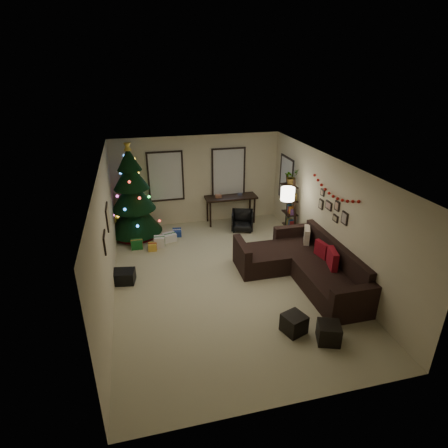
{
  "coord_description": "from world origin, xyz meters",
  "views": [
    {
      "loc": [
        -1.79,
        -7.01,
        4.64
      ],
      "look_at": [
        0.1,
        0.6,
        1.15
      ],
      "focal_mm": 29.38,
      "sensor_mm": 36.0,
      "label": 1
    }
  ],
  "objects": [
    {
      "name": "bookshelf",
      "position": [
        2.3,
        1.76,
        0.88
      ],
      "size": [
        0.3,
        0.53,
        1.81
      ],
      "color": "black",
      "rests_on": "floor"
    },
    {
      "name": "pillow_red_b",
      "position": [
        2.21,
        -0.28,
        0.64
      ],
      "size": [
        0.18,
        0.41,
        0.4
      ],
      "primitive_type": "cube",
      "rotation": [
        0.0,
        0.0,
        0.18
      ],
      "color": "maroon",
      "rests_on": "sofa"
    },
    {
      "name": "floor_lamp",
      "position": [
        1.95,
        1.25,
        1.41
      ],
      "size": [
        0.36,
        0.36,
        1.69
      ],
      "rotation": [
        0.0,
        0.0,
        -0.18
      ],
      "color": "black",
      "rests_on": "floor"
    },
    {
      "name": "wall_back",
      "position": [
        0.0,
        3.5,
        1.35
      ],
      "size": [
        5.0,
        0.0,
        5.0
      ],
      "primitive_type": "plane",
      "rotation": [
        1.57,
        0.0,
        0.0
      ],
      "color": "beige",
      "rests_on": "floor"
    },
    {
      "name": "storage_bin",
      "position": [
        -2.33,
        0.48,
        0.15
      ],
      "size": [
        0.64,
        0.48,
        0.29
      ],
      "primitive_type": "cube",
      "rotation": [
        0.0,
        0.0,
        -0.17
      ],
      "color": "black",
      "rests_on": "floor"
    },
    {
      "name": "stocking_right",
      "position": [
        0.19,
        3.57,
        1.52
      ],
      "size": [
        0.2,
        0.05,
        0.36
      ],
      "color": "#990F0C",
      "rests_on": "wall_back"
    },
    {
      "name": "stocking_left",
      "position": [
        -0.14,
        3.6,
        1.56
      ],
      "size": [
        0.2,
        0.05,
        0.36
      ],
      "color": "#990F0C",
      "rests_on": "wall_back"
    },
    {
      "name": "desk",
      "position": [
        0.97,
        3.22,
        0.75
      ],
      "size": [
        1.58,
        0.56,
        0.85
      ],
      "color": "black",
      "rests_on": "floor"
    },
    {
      "name": "sofa",
      "position": [
        1.8,
        -0.33,
        0.31
      ],
      "size": [
        2.16,
        3.11,
        0.93
      ],
      "color": "black",
      "rests_on": "floor"
    },
    {
      "name": "window_right_wall",
      "position": [
        2.47,
        2.55,
        1.5
      ],
      "size": [
        0.06,
        0.9,
        1.3
      ],
      "color": "#728CB2",
      "rests_on": "wall_right"
    },
    {
      "name": "window_back_right",
      "position": [
        0.95,
        3.47,
        1.55
      ],
      "size": [
        1.05,
        0.06,
        1.5
      ],
      "color": "#728CB2",
      "rests_on": "wall_back"
    },
    {
      "name": "wall_right",
      "position": [
        2.5,
        0.0,
        1.35
      ],
      "size": [
        0.0,
        7.0,
        7.0
      ],
      "primitive_type": "plane",
      "rotation": [
        1.57,
        0.0,
        -1.57
      ],
      "color": "beige",
      "rests_on": "floor"
    },
    {
      "name": "ottoman_near",
      "position": [
        0.79,
        -2.02,
        0.18
      ],
      "size": [
        0.49,
        0.49,
        0.37
      ],
      "primitive_type": "cube",
      "rotation": [
        0.0,
        0.0,
        0.34
      ],
      "color": "black",
      "rests_on": "floor"
    },
    {
      "name": "ceiling",
      "position": [
        0.0,
        0.0,
        2.7
      ],
      "size": [
        7.0,
        7.0,
        0.0
      ],
      "primitive_type": "plane",
      "rotation": [
        3.14,
        0.0,
        0.0
      ],
      "color": "white",
      "rests_on": "floor"
    },
    {
      "name": "art_abstract",
      "position": [
        -2.48,
        -0.47,
        1.51
      ],
      "size": [
        0.04,
        0.45,
        0.35
      ],
      "color": "black",
      "rests_on": "wall_left"
    },
    {
      "name": "floor",
      "position": [
        0.0,
        0.0,
        0.0
      ],
      "size": [
        7.0,
        7.0,
        0.0
      ],
      "primitive_type": "plane",
      "color": "#BAB28D",
      "rests_on": "ground"
    },
    {
      "name": "christmas_tree",
      "position": [
        -1.94,
        2.94,
        1.15
      ],
      "size": [
        1.5,
        1.5,
        2.78
      ],
      "rotation": [
        0.0,
        0.0,
        -0.08
      ],
      "color": "black",
      "rests_on": "floor"
    },
    {
      "name": "gallery",
      "position": [
        2.48,
        -0.07,
        1.57
      ],
      "size": [
        0.03,
        1.25,
        0.54
      ],
      "color": "black",
      "rests_on": "wall_right"
    },
    {
      "name": "ottoman_far",
      "position": [
        1.29,
        -2.41,
        0.19
      ],
      "size": [
        0.5,
        0.5,
        0.37
      ],
      "primitive_type": "cube",
      "rotation": [
        0.0,
        0.0,
        -0.34
      ],
      "color": "black",
      "rests_on": "floor"
    },
    {
      "name": "pillow_red_a",
      "position": [
        2.21,
        -0.77,
        0.64
      ],
      "size": [
        0.25,
        0.51,
        0.5
      ],
      "primitive_type": "cube",
      "rotation": [
        0.0,
        0.0,
        -0.25
      ],
      "color": "maroon",
      "rests_on": "sofa"
    },
    {
      "name": "wall_left",
      "position": [
        -2.5,
        0.0,
        1.35
      ],
      "size": [
        0.0,
        7.0,
        7.0
      ],
      "primitive_type": "plane",
      "rotation": [
        1.57,
        0.0,
        1.57
      ],
      "color": "beige",
      "rests_on": "floor"
    },
    {
      "name": "pillow_cream",
      "position": [
        2.21,
        0.5,
        0.63
      ],
      "size": [
        0.31,
        0.47,
        0.46
      ],
      "primitive_type": "cube",
      "rotation": [
        0.0,
        0.0,
        -0.43
      ],
      "color": "#C1B19C",
      "rests_on": "sofa"
    },
    {
      "name": "wall_front",
      "position": [
        0.0,
        -3.5,
        1.35
      ],
      "size": [
        5.0,
        0.0,
        5.0
      ],
      "primitive_type": "plane",
      "rotation": [
        -1.57,
        0.0,
        0.0
      ],
      "color": "beige",
      "rests_on": "floor"
    },
    {
      "name": "window_back_left",
      "position": [
        -0.95,
        3.47,
        1.55
      ],
      "size": [
        1.05,
        0.06,
        1.5
      ],
      "color": "#728CB2",
      "rests_on": "wall_back"
    },
    {
      "name": "art_map",
      "position": [
        -2.48,
        0.74,
        1.54
      ],
      "size": [
        0.04,
        0.6,
        0.5
      ],
      "color": "black",
      "rests_on": "wall_left"
    },
    {
      "name": "presents",
      "position": [
        -1.46,
        2.28,
        0.12
      ],
      "size": [
        1.5,
        1.01,
        0.3
      ],
      "rotation": [
        0.0,
        0.0,
        0.19
      ],
      "color": "silver",
      "rests_on": "floor"
    },
    {
      "name": "potted_plant",
      "position": [
        2.3,
        1.88,
        1.84
      ],
      "size": [
        0.62,
        0.59,
        0.54
      ],
      "primitive_type": "imported",
      "rotation": [
        0.0,
        0.0,
        0.45
      ],
      "color": "#4C4C4C",
      "rests_on": "bookshelf"
    },
    {
      "name": "desk_chair",
      "position": [
        1.15,
        2.57,
        0.3
      ],
      "size": [
        0.71,
        0.69,
        0.59
      ],
      "primitive_type": "imported",
      "rotation": [
        0.0,
        0.0,
        -0.31
      ],
      "color": "black",
      "rests_on": "floor"
    },
    {
      "name": "garland",
      "position": [
        2.45,
        -0.09,
        1.99
      ],
      "size": [
        0.08,
        1.9,
        0.3
      ],
      "primitive_type": null,
      "color": "#A5140C",
      "rests_on": "wall_right"
    }
  ]
}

